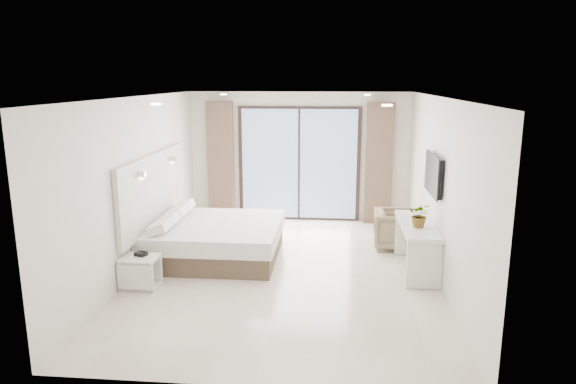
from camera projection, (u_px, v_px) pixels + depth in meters
name	position (u px, v px, depth m)	size (l,w,h in m)	color
ground	(285.00, 272.00, 8.05)	(6.20, 6.20, 0.00)	beige
room_shell	(278.00, 164.00, 8.52)	(4.62, 6.22, 2.72)	silver
bed	(215.00, 239.00, 8.65)	(2.13, 2.03, 0.73)	brown
nightstand	(140.00, 272.00, 7.39)	(0.52, 0.43, 0.46)	silver
phone	(141.00, 254.00, 7.39)	(0.16, 0.13, 0.05)	black
console_desk	(417.00, 236.00, 7.98)	(0.51, 1.64, 0.77)	silver
plant	(420.00, 218.00, 7.72)	(0.34, 0.38, 0.30)	#33662D
armchair	(396.00, 227.00, 9.11)	(0.73, 0.68, 0.75)	#8E7A5D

